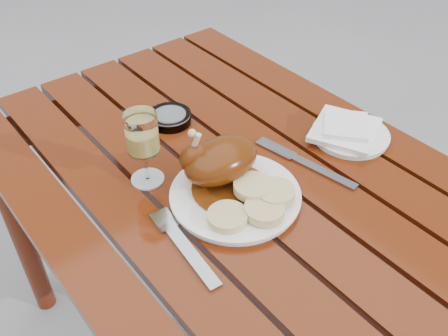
# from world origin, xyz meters

# --- Properties ---
(table) EXTENTS (0.80, 1.20, 0.75)m
(table) POSITION_xyz_m (0.00, 0.00, 0.38)
(table) COLOR #66250C
(table) RESTS_ON ground
(dinner_plate) EXTENTS (0.27, 0.27, 0.02)m
(dinner_plate) POSITION_xyz_m (-0.05, -0.06, 0.76)
(dinner_plate) COLOR white
(dinner_plate) RESTS_ON table
(roast_duck) EXTENTS (0.17, 0.17, 0.12)m
(roast_duck) POSITION_xyz_m (-0.05, -0.01, 0.81)
(roast_duck) COLOR #58260A
(roast_duck) RESTS_ON dinner_plate
(bread_dumplings) EXTENTS (0.18, 0.13, 0.03)m
(bread_dumplings) POSITION_xyz_m (-0.04, -0.11, 0.78)
(bread_dumplings) COLOR #D8C283
(bread_dumplings) RESTS_ON dinner_plate
(wine_glass) EXTENTS (0.08, 0.08, 0.16)m
(wine_glass) POSITION_xyz_m (-0.15, 0.10, 0.83)
(wine_glass) COLOR #DFCE65
(wine_glass) RESTS_ON table
(side_plate) EXTENTS (0.23, 0.23, 0.01)m
(side_plate) POSITION_xyz_m (0.29, -0.07, 0.76)
(side_plate) COLOR white
(side_plate) RESTS_ON table
(napkin) EXTENTS (0.19, 0.19, 0.01)m
(napkin) POSITION_xyz_m (0.28, -0.06, 0.77)
(napkin) COLOR white
(napkin) RESTS_ON side_plate
(ashtray) EXTENTS (0.10, 0.10, 0.02)m
(ashtray) POSITION_xyz_m (0.00, 0.24, 0.76)
(ashtray) COLOR #B2B7BC
(ashtray) RESTS_ON table
(fork) EXTENTS (0.04, 0.19, 0.01)m
(fork) POSITION_xyz_m (-0.20, -0.11, 0.75)
(fork) COLOR gray
(fork) RESTS_ON table
(knife) EXTENTS (0.06, 0.21, 0.01)m
(knife) POSITION_xyz_m (0.14, -0.09, 0.75)
(knife) COLOR gray
(knife) RESTS_ON table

